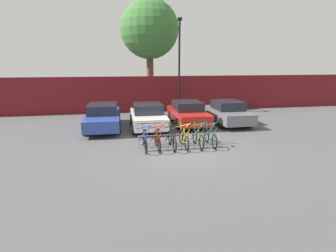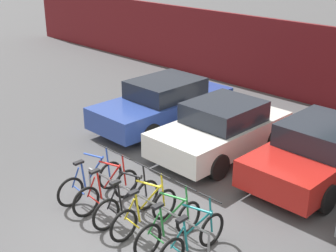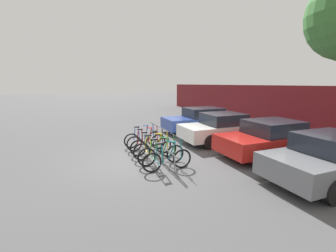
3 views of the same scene
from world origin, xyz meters
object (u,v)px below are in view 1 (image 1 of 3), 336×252
at_px(car_white, 148,116).
at_px(car_grey, 228,113).
at_px(bicycle_teal, 210,137).
at_px(car_red, 188,113).
at_px(tree_behind_hoarding, 149,30).
at_px(bicycle_red, 157,140).
at_px(car_blue, 103,117).
at_px(bicycle_yellow, 184,139).
at_px(bicycle_black, 172,139).
at_px(bicycle_blue, 145,141).
at_px(bicycle_green, 198,138).
at_px(lamp_post, 179,62).
at_px(bike_rack, 177,136).

distance_m(car_white, car_grey, 4.93).
relative_size(bicycle_teal, car_red, 0.42).
bearing_deg(tree_behind_hoarding, bicycle_teal, -82.55).
distance_m(bicycle_red, car_blue, 4.81).
relative_size(car_blue, car_grey, 1.14).
height_order(bicycle_red, car_grey, car_grey).
xyz_separation_m(car_blue, tree_behind_hoarding, (3.50, 6.67, 5.47)).
xyz_separation_m(bicycle_teal, car_grey, (2.53, 3.99, 0.31)).
xyz_separation_m(bicycle_red, bicycle_yellow, (1.18, 0.00, 0.00)).
xyz_separation_m(bicycle_black, car_blue, (-3.15, 4.10, 0.31)).
relative_size(bicycle_blue, bicycle_green, 1.00).
bearing_deg(lamp_post, bicycle_red, -109.20).
bearing_deg(tree_behind_hoarding, bicycle_yellow, -89.05).
distance_m(car_red, tree_behind_hoarding, 8.63).
bearing_deg(bicycle_black, car_red, 66.96).
bearing_deg(bicycle_blue, car_white, 83.38).
height_order(bicycle_black, bicycle_yellow, same).
bearing_deg(bicycle_black, tree_behind_hoarding, 88.33).
xyz_separation_m(bicycle_black, car_white, (-0.64, 3.74, 0.31)).
relative_size(bicycle_yellow, tree_behind_hoarding, 0.20).
relative_size(bicycle_red, tree_behind_hoarding, 0.20).
height_order(bicycle_black, car_grey, car_grey).
distance_m(bicycle_yellow, car_blue, 5.51).
relative_size(bicycle_yellow, car_white, 0.44).
xyz_separation_m(bicycle_yellow, tree_behind_hoarding, (-0.18, 10.77, 5.78)).
height_order(bike_rack, bicycle_blue, bicycle_blue).
relative_size(bicycle_green, car_white, 0.44).
distance_m(bicycle_yellow, car_white, 3.93).
bearing_deg(bike_rack, bicycle_teal, -5.73).
xyz_separation_m(bike_rack, bicycle_green, (0.90, -0.15, -0.11)).
bearing_deg(tree_behind_hoarding, bicycle_green, -85.59).
bearing_deg(car_blue, bike_rack, -49.09).
xyz_separation_m(bike_rack, tree_behind_hoarding, (0.07, 10.62, 5.68)).
bearing_deg(bicycle_yellow, bike_rack, 146.29).
bearing_deg(bicycle_teal, bicycle_green, -176.97).
bearing_deg(bike_rack, tree_behind_hoarding, 89.61).
bearing_deg(bicycle_blue, bicycle_red, 1.95).
bearing_deg(car_grey, lamp_post, 118.51).
distance_m(bike_rack, tree_behind_hoarding, 12.05).
bearing_deg(lamp_post, bike_rack, -103.28).
height_order(bicycle_blue, bicycle_yellow, same).
bearing_deg(bicycle_red, car_red, 61.58).
height_order(bike_rack, lamp_post, lamp_post).
relative_size(bike_rack, tree_behind_hoarding, 0.41).
bearing_deg(car_red, bicycle_red, -120.22).
distance_m(bicycle_blue, car_grey, 6.80).
height_order(bicycle_red, bicycle_green, same).
height_order(bicycle_black, car_blue, car_blue).
bearing_deg(bicycle_blue, car_red, 56.51).
height_order(bicycle_teal, car_white, car_white).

